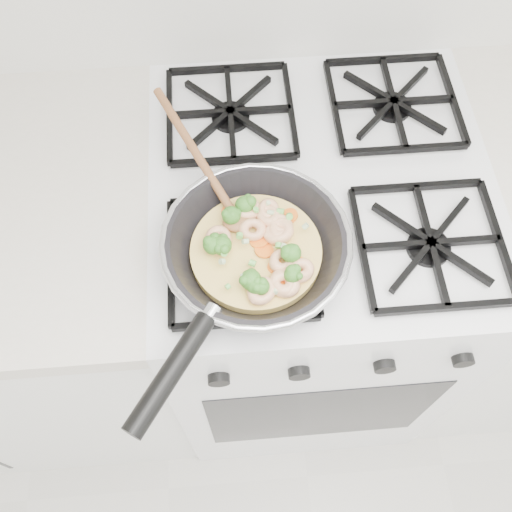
{
  "coord_description": "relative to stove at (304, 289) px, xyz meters",
  "views": [
    {
      "loc": [
        -0.16,
        1.13,
        1.7
      ],
      "look_at": [
        -0.13,
        1.54,
        0.93
      ],
      "focal_mm": 39.87,
      "sensor_mm": 36.0,
      "label": 1
    }
  ],
  "objects": [
    {
      "name": "skillet",
      "position": [
        -0.13,
        -0.16,
        0.5
      ],
      "size": [
        0.33,
        0.55,
        0.09
      ],
      "rotation": [
        0.0,
        0.0,
        0.32
      ],
      "color": "black",
      "rests_on": "stove"
    },
    {
      "name": "stove",
      "position": [
        0.0,
        0.0,
        0.0
      ],
      "size": [
        0.6,
        0.6,
        0.92
      ],
      "color": "white",
      "rests_on": "ground"
    }
  ]
}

